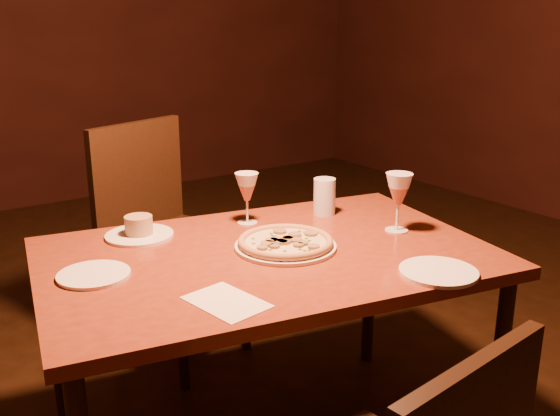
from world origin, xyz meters
TOP-DOWN VIEW (x-y plane):
  - back_wall at (0.00, 3.50)m, footprint 6.00×0.04m
  - dining_table at (-0.10, 0.11)m, footprint 1.46×1.09m
  - chair_far at (-0.07, 0.92)m, footprint 0.60×0.60m
  - pizza_plate at (-0.03, 0.11)m, footprint 0.31×0.31m
  - ramekin_saucer at (-0.36, 0.46)m, footprint 0.22×0.22m
  - wine_glass_far at (0.00, 0.38)m, footprint 0.08×0.08m
  - wine_glass_right at (0.36, 0.03)m, footprint 0.09×0.09m
  - water_tumbler at (0.28, 0.31)m, footprint 0.08×0.08m
  - side_plate_left at (-0.59, 0.23)m, footprint 0.20×0.20m
  - side_plate_near at (0.20, -0.30)m, footprint 0.22×0.22m
  - menu_card at (-0.37, -0.12)m, footprint 0.17×0.22m

SIDE VIEW (x-z plane):
  - chair_far at x=-0.07m, z-range 0.06..1.04m
  - dining_table at x=-0.10m, z-range 0.29..1.00m
  - menu_card at x=-0.37m, z-range 0.71..0.71m
  - side_plate_left at x=-0.59m, z-range 0.71..0.72m
  - side_plate_near at x=0.20m, z-range 0.71..0.72m
  - pizza_plate at x=-0.03m, z-range 0.71..0.74m
  - ramekin_saucer at x=-0.36m, z-range 0.70..0.77m
  - water_tumbler at x=0.28m, z-range 0.71..0.84m
  - wine_glass_far at x=0.00m, z-range 0.71..0.89m
  - wine_glass_right at x=0.36m, z-range 0.71..0.90m
  - back_wall at x=0.00m, z-range 0.00..3.00m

